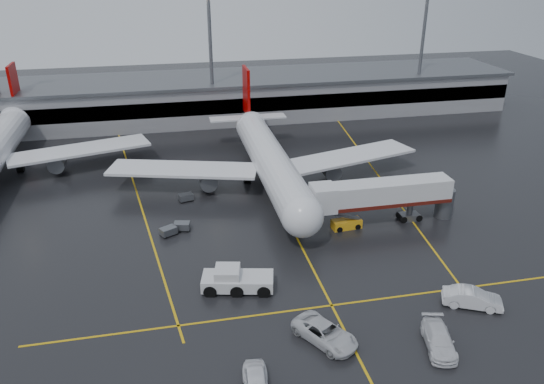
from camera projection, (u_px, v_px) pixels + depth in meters
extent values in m
plane|color=black|center=(283.00, 211.00, 73.65)|extent=(220.00, 220.00, 0.00)
cube|color=gold|center=(283.00, 211.00, 73.64)|extent=(0.25, 90.00, 0.02)
cube|color=gold|center=(332.00, 305.00, 54.07)|extent=(60.00, 0.25, 0.02)
cube|color=gold|center=(137.00, 194.00, 78.77)|extent=(9.99, 69.35, 0.02)
cube|color=gold|center=(377.00, 174.00, 85.93)|extent=(7.57, 69.64, 0.02)
cube|color=gray|center=(233.00, 97.00, 114.68)|extent=(120.00, 18.00, 8.00)
cube|color=black|center=(239.00, 106.00, 106.64)|extent=(120.00, 0.40, 3.00)
cube|color=#595B60|center=(233.00, 78.00, 112.89)|extent=(122.00, 19.00, 0.60)
cylinder|color=#595B60|center=(211.00, 64.00, 104.86)|extent=(0.70, 0.70, 25.00)
cylinder|color=#595B60|center=(421.00, 56.00, 113.34)|extent=(0.70, 0.70, 25.00)
cylinder|color=silver|center=(271.00, 162.00, 79.02)|extent=(5.20, 36.00, 5.20)
sphere|color=silver|center=(302.00, 216.00, 63.00)|extent=(5.20, 5.20, 5.20)
cone|color=silver|center=(248.00, 119.00, 97.45)|extent=(4.94, 8.00, 4.94)
cube|color=#980100|center=(246.00, 91.00, 96.30)|extent=(0.50, 5.50, 8.50)
cube|color=silver|center=(248.00, 118.00, 97.36)|extent=(14.00, 3.00, 0.25)
cube|color=silver|center=(183.00, 169.00, 78.68)|extent=(22.80, 11.83, 0.40)
cube|color=silver|center=(349.00, 156.00, 83.58)|extent=(22.80, 11.83, 0.40)
cylinder|color=#595B60|center=(208.00, 179.00, 79.03)|extent=(2.60, 4.50, 2.60)
cylinder|color=#595B60|center=(329.00, 169.00, 82.61)|extent=(2.60, 4.50, 2.60)
cylinder|color=#595B60|center=(296.00, 228.00, 67.00)|extent=(0.56, 0.56, 2.00)
cylinder|color=#595B60|center=(247.00, 176.00, 82.41)|extent=(0.56, 0.56, 2.00)
cylinder|color=#595B60|center=(287.00, 173.00, 83.62)|extent=(0.56, 0.56, 2.00)
cylinder|color=black|center=(296.00, 232.00, 67.23)|extent=(0.40, 1.10, 1.10)
cylinder|color=black|center=(247.00, 179.00, 82.60)|extent=(1.00, 1.40, 1.40)
cylinder|color=black|center=(287.00, 176.00, 83.80)|extent=(1.00, 1.40, 1.40)
cone|color=silver|center=(19.00, 114.00, 100.20)|extent=(4.94, 8.00, 4.94)
cube|color=#980100|center=(15.00, 87.00, 99.05)|extent=(0.50, 5.50, 8.50)
cube|color=silver|center=(18.00, 113.00, 100.12)|extent=(14.00, 3.00, 0.25)
cube|color=silver|center=(80.00, 150.00, 86.34)|extent=(22.80, 11.83, 0.40)
cylinder|color=#595B60|center=(58.00, 162.00, 85.37)|extent=(2.60, 4.50, 2.60)
cylinder|color=#595B60|center=(20.00, 166.00, 86.38)|extent=(0.56, 0.56, 2.00)
cylinder|color=black|center=(21.00, 168.00, 86.56)|extent=(1.00, 1.40, 1.40)
cube|color=silver|center=(384.00, 192.00, 68.74)|extent=(18.00, 3.20, 3.00)
cube|color=#52130D|center=(383.00, 201.00, 69.28)|extent=(18.00, 3.30, 0.50)
cube|color=silver|center=(323.00, 198.00, 67.19)|extent=(3.00, 3.40, 3.30)
cylinder|color=#595B60|center=(410.00, 210.00, 70.70)|extent=(0.80, 0.80, 3.00)
cube|color=#595B60|center=(409.00, 217.00, 71.14)|extent=(2.60, 1.60, 0.90)
cylinder|color=#595B60|center=(445.00, 203.00, 71.44)|extent=(2.40, 2.40, 4.00)
cylinder|color=black|center=(401.00, 217.00, 70.93)|extent=(0.90, 1.80, 0.90)
cylinder|color=black|center=(417.00, 216.00, 71.35)|extent=(0.90, 1.80, 0.90)
cube|color=silver|center=(238.00, 281.00, 56.34)|extent=(8.03, 4.58, 1.29)
cube|color=silver|center=(227.00, 273.00, 55.90)|extent=(3.09, 3.09, 1.08)
cube|color=black|center=(227.00, 273.00, 55.90)|extent=(2.78, 2.78, 0.97)
cylinder|color=black|center=(212.00, 284.00, 56.52)|extent=(2.07, 3.46, 1.40)
cylinder|color=black|center=(238.00, 284.00, 56.49)|extent=(2.07, 3.46, 1.40)
cylinder|color=black|center=(264.00, 284.00, 56.47)|extent=(2.07, 3.46, 1.40)
cube|color=orange|center=(346.00, 224.00, 68.96)|extent=(3.99, 1.95, 1.18)
cube|color=#595B60|center=(347.00, 216.00, 68.49)|extent=(3.80, 1.30, 1.35)
cylinder|color=black|center=(337.00, 227.00, 68.73)|extent=(0.91, 1.88, 0.75)
cylinder|color=black|center=(355.00, 224.00, 69.42)|extent=(0.91, 1.88, 0.75)
imported|color=silver|center=(325.00, 333.00, 48.80)|extent=(5.98, 7.17, 1.82)
imported|color=silver|center=(439.00, 340.00, 48.07)|extent=(3.76, 6.29, 1.71)
imported|color=silver|center=(472.00, 298.00, 53.59)|extent=(6.20, 4.37, 1.94)
cube|color=#595B60|center=(182.00, 226.00, 68.33)|extent=(2.22, 1.67, 0.90)
cylinder|color=black|center=(175.00, 231.00, 68.07)|extent=(0.40, 0.20, 0.40)
cylinder|color=black|center=(188.00, 231.00, 68.08)|extent=(0.40, 0.20, 0.40)
cylinder|color=black|center=(177.00, 227.00, 68.98)|extent=(0.40, 0.20, 0.40)
cylinder|color=black|center=(189.00, 227.00, 68.99)|extent=(0.40, 0.20, 0.40)
cube|color=#595B60|center=(168.00, 231.00, 67.12)|extent=(2.38, 2.10, 0.90)
cylinder|color=black|center=(165.00, 237.00, 66.50)|extent=(0.40, 0.20, 0.40)
cylinder|color=black|center=(176.00, 233.00, 67.44)|extent=(0.40, 0.20, 0.40)
cylinder|color=black|center=(161.00, 235.00, 67.19)|extent=(0.40, 0.20, 0.40)
cylinder|color=black|center=(172.00, 231.00, 68.13)|extent=(0.40, 0.20, 0.40)
cube|color=#595B60|center=(186.00, 197.00, 76.35)|extent=(2.25, 1.74, 0.90)
cylinder|color=black|center=(182.00, 202.00, 75.82)|extent=(0.40, 0.20, 0.40)
cylinder|color=black|center=(192.00, 200.00, 76.45)|extent=(0.40, 0.20, 0.40)
cylinder|color=black|center=(180.00, 199.00, 76.64)|extent=(0.40, 0.20, 0.40)
cylinder|color=black|center=(190.00, 197.00, 77.27)|extent=(0.40, 0.20, 0.40)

